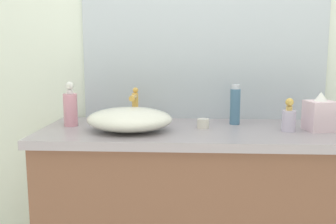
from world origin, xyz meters
name	(u,v)px	position (x,y,z in m)	size (l,w,h in m)	color
bathroom_wall_rear	(200,39)	(0.00, 0.73, 1.30)	(6.00, 0.06, 2.60)	silver
vanity_counter	(203,220)	(0.02, 0.41, 0.45)	(1.50, 0.56, 0.89)	brown
sink_basin	(130,119)	(-0.32, 0.34, 0.94)	(0.38, 0.31, 0.10)	silver
faucet	(135,103)	(-0.32, 0.51, 0.99)	(0.03, 0.15, 0.18)	gold
soap_dispenser	(289,118)	(0.38, 0.38, 0.95)	(0.06, 0.06, 0.15)	silver
lotion_bottle	(235,105)	(0.17, 0.53, 0.98)	(0.05, 0.05, 0.19)	teal
perfume_bottle	(70,107)	(-0.62, 0.45, 0.98)	(0.07, 0.07, 0.21)	pink
tissue_box	(320,114)	(0.53, 0.40, 0.96)	(0.13, 0.13, 0.17)	silver
candle_jar	(203,123)	(0.01, 0.43, 0.91)	(0.06, 0.06, 0.04)	silver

